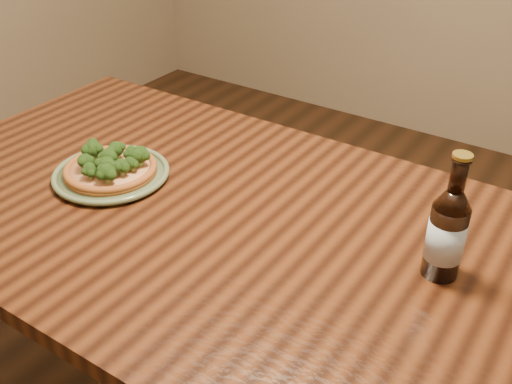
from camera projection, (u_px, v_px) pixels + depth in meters
The scene contains 4 objects.
table at pixel (221, 247), 1.35m from camera, with size 1.60×0.90×0.75m.
plate at pixel (111, 174), 1.42m from camera, with size 0.28×0.28×0.02m.
pizza at pixel (111, 167), 1.41m from camera, with size 0.22×0.22×0.07m.
beer_bottle at pixel (447, 232), 1.08m from camera, with size 0.07×0.07×0.25m.
Camera 1 is at (0.67, -0.75, 1.48)m, focal length 42.00 mm.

